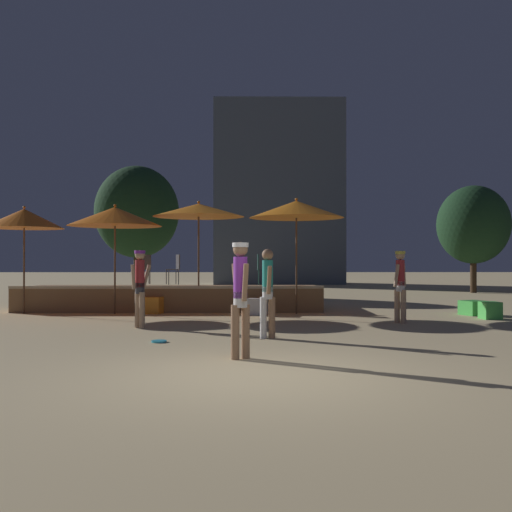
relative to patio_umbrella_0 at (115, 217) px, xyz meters
name	(u,v)px	position (x,y,z in m)	size (l,w,h in m)	color
ground_plane	(259,375)	(3.89, -8.44, -2.71)	(120.00, 120.00, 0.00)	#D1B784
wooden_deck	(173,298)	(1.40, 1.48, -2.36)	(8.91, 2.50, 0.76)	olive
patio_umbrella_0	(115,217)	(0.00, 0.00, 0.00)	(2.61, 2.61, 3.05)	brown
patio_umbrella_1	(296,209)	(5.06, -0.04, 0.20)	(2.64, 2.64, 3.23)	brown
patio_umbrella_2	(24,219)	(-2.56, 0.11, -0.05)	(2.16, 2.16, 3.01)	brown
patio_umbrella_3	(199,210)	(2.30, 0.36, 0.21)	(2.60, 2.60, 3.19)	brown
cube_seat_0	(490,310)	(9.87, -1.47, -2.49)	(0.48, 0.48, 0.44)	#4CC651
cube_seat_1	(258,306)	(3.97, -0.27, -2.48)	(0.58, 0.58, 0.45)	white
cube_seat_2	(153,305)	(1.04, 0.13, -2.47)	(0.61, 0.61, 0.46)	orange
cube_seat_3	(473,308)	(9.84, -0.43, -2.51)	(0.73, 0.73, 0.39)	#4CC651
person_0	(140,284)	(1.32, -3.25, -1.74)	(0.43, 0.41, 1.72)	tan
person_1	(400,282)	(7.34, -2.38, -1.74)	(0.41, 0.42, 1.72)	tan
person_2	(240,292)	(3.62, -7.21, -1.69)	(0.30, 0.51, 1.78)	#997051
person_3	(268,290)	(4.10, -4.96, -1.77)	(0.30, 0.52, 1.72)	#997051
bistro_chair_0	(261,266)	(4.08, 0.91, -1.40)	(0.40, 0.40, 0.90)	#1E4C47
bistro_chair_1	(175,266)	(1.51, 1.32, -1.40)	(0.45, 0.44, 0.90)	#47474C
bistro_chair_2	(145,266)	(0.55, 1.54, -1.40)	(0.42, 0.43, 0.90)	#47474C
frisbee_disc	(159,341)	(2.10, -5.45, -2.69)	(0.28, 0.28, 0.03)	#33B2D8
background_tree_0	(473,225)	(13.91, 9.87, 0.38)	(3.23, 3.23, 4.87)	#3D2B1C
background_tree_1	(137,212)	(-1.15, 8.83, 0.86)	(3.61, 3.61, 5.56)	#3D2B1C
distant_building	(279,194)	(5.53, 19.70, 2.92)	(7.94, 3.35, 11.25)	#4C5666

